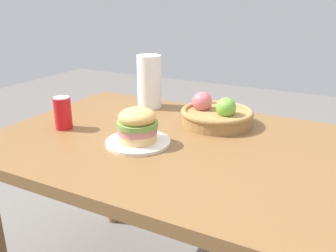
# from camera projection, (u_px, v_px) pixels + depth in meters

# --- Properties ---
(dining_table) EXTENTS (1.40, 0.90, 0.75)m
(dining_table) POSITION_uv_depth(u_px,v_px,m) (185.00, 168.00, 1.27)
(dining_table) COLOR brown
(dining_table) RESTS_ON ground_plane
(plate) EXTENTS (0.23, 0.23, 0.01)m
(plate) POSITION_uv_depth(u_px,v_px,m) (138.00, 142.00, 1.23)
(plate) COLOR silver
(plate) RESTS_ON dining_table
(sandwich) EXTENTS (0.14, 0.14, 0.12)m
(sandwich) POSITION_uv_depth(u_px,v_px,m) (137.00, 125.00, 1.20)
(sandwich) COLOR #E5BC75
(sandwich) RESTS_ON plate
(soda_can) EXTENTS (0.07, 0.07, 0.13)m
(soda_can) POSITION_uv_depth(u_px,v_px,m) (63.00, 113.00, 1.35)
(soda_can) COLOR red
(soda_can) RESTS_ON dining_table
(fruit_basket) EXTENTS (0.29, 0.29, 0.12)m
(fruit_basket) POSITION_uv_depth(u_px,v_px,m) (216.00, 114.00, 1.41)
(fruit_basket) COLOR #9E7542
(fruit_basket) RESTS_ON dining_table
(paper_towel_roll) EXTENTS (0.11, 0.11, 0.24)m
(paper_towel_roll) POSITION_uv_depth(u_px,v_px,m) (149.00, 82.00, 1.61)
(paper_towel_roll) COLOR white
(paper_towel_roll) RESTS_ON dining_table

